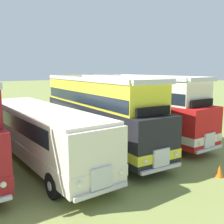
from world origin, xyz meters
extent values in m
plane|color=olive|center=(0.00, 0.00, 0.00)|extent=(200.00, 200.00, 0.00)
sphere|color=#EAEACC|center=(-2.86, -4.54, 1.10)|extent=(0.22, 0.22, 0.22)
cylinder|color=black|center=(-2.64, -2.88, 0.52)|extent=(0.30, 1.04, 1.04)
cylinder|color=silver|center=(-2.49, -2.88, 0.52)|extent=(0.03, 0.36, 0.36)
cube|color=silver|center=(0.00, -0.27, 1.70)|extent=(2.86, 11.33, 2.30)
cube|color=silver|center=(0.00, -0.27, 1.10)|extent=(2.90, 11.38, 0.44)
cube|color=#19232D|center=(-0.01, 0.13, 2.30)|extent=(2.81, 8.94, 0.76)
cube|color=#19232D|center=(0.18, -5.83, 2.35)|extent=(2.20, 0.17, 0.90)
cube|color=silver|center=(0.18, -5.94, 1.10)|extent=(0.90, 0.15, 0.80)
cube|color=silver|center=(0.18, -5.97, 0.60)|extent=(2.30, 0.21, 0.16)
sphere|color=#EAEACC|center=(1.08, -5.92, 1.10)|extent=(0.22, 0.22, 0.22)
sphere|color=#EAEACC|center=(-0.72, -5.98, 1.10)|extent=(0.22, 0.22, 0.22)
cube|color=silver|center=(0.00, -0.27, 2.92)|extent=(2.80, 10.93, 0.14)
cylinder|color=black|center=(1.28, -4.26, 0.52)|extent=(0.31, 1.05, 1.04)
cylinder|color=silver|center=(1.43, -4.25, 0.52)|extent=(0.03, 0.36, 0.36)
cylinder|color=black|center=(-1.02, -4.33, 0.52)|extent=(0.31, 1.05, 1.04)
cylinder|color=silver|center=(-1.17, -4.34, 0.52)|extent=(0.03, 0.36, 0.36)
cylinder|color=black|center=(1.03, 3.60, 0.52)|extent=(0.31, 1.05, 1.04)
cylinder|color=silver|center=(1.18, 3.60, 0.52)|extent=(0.03, 0.36, 0.36)
cylinder|color=black|center=(-1.27, 3.53, 0.52)|extent=(0.31, 1.05, 1.04)
cube|color=black|center=(3.84, 0.13, 1.70)|extent=(3.08, 11.41, 2.30)
cube|color=yellow|center=(3.84, 0.13, 1.10)|extent=(3.12, 11.45, 0.44)
cube|color=#19232D|center=(3.86, 0.53, 2.30)|extent=(2.99, 9.02, 0.76)
cube|color=#19232D|center=(3.55, -5.45, 2.35)|extent=(2.20, 0.21, 0.90)
cube|color=silver|center=(3.55, -5.56, 1.10)|extent=(0.91, 0.17, 0.80)
cube|color=silver|center=(3.55, -5.59, 0.60)|extent=(2.30, 0.26, 0.16)
sphere|color=#EAEACC|center=(4.45, -5.61, 1.10)|extent=(0.22, 0.22, 0.22)
sphere|color=#EAEACC|center=(2.65, -5.52, 1.10)|extent=(0.22, 0.22, 0.22)
cube|color=yellow|center=(3.86, 0.38, 3.60)|extent=(2.94, 10.51, 1.50)
cube|color=silver|center=(3.58, -5.01, 4.40)|extent=(2.40, 0.22, 0.24)
cube|color=silver|center=(4.10, 5.08, 4.40)|extent=(2.40, 0.22, 0.24)
cube|color=silver|center=(5.05, 0.32, 4.40)|extent=(0.64, 10.39, 0.24)
cube|color=silver|center=(2.66, 0.45, 4.40)|extent=(0.64, 10.39, 0.24)
cube|color=#19232D|center=(3.86, 0.38, 3.30)|extent=(2.97, 10.41, 0.64)
cube|color=black|center=(3.58, -4.96, 3.10)|extent=(1.90, 0.22, 0.40)
cylinder|color=black|center=(4.78, -3.97, 0.52)|extent=(0.33, 1.05, 1.04)
cylinder|color=silver|center=(4.93, -3.98, 0.52)|extent=(0.04, 0.36, 0.36)
cylinder|color=black|center=(2.48, -3.85, 0.52)|extent=(0.33, 1.05, 1.04)
cylinder|color=silver|center=(2.33, -3.84, 0.52)|extent=(0.04, 0.36, 0.36)
cylinder|color=black|center=(5.19, 3.92, 0.52)|extent=(0.33, 1.05, 1.04)
cylinder|color=silver|center=(5.34, 3.91, 0.52)|extent=(0.04, 0.36, 0.36)
cylinder|color=black|center=(2.89, 4.04, 0.52)|extent=(0.33, 1.05, 1.04)
cylinder|color=silver|center=(2.74, 4.05, 0.52)|extent=(0.04, 0.36, 0.36)
cube|color=red|center=(7.69, 0.21, 1.70)|extent=(2.81, 10.27, 2.30)
cube|color=silver|center=(7.69, 0.21, 1.10)|extent=(2.85, 10.31, 0.44)
cube|color=#19232D|center=(7.67, 0.61, 2.30)|extent=(2.76, 7.87, 0.76)
cube|color=#19232D|center=(7.84, -4.82, 2.35)|extent=(2.20, 0.17, 0.90)
cube|color=silver|center=(7.84, -4.93, 1.10)|extent=(0.90, 0.15, 0.80)
cube|color=silver|center=(7.84, -4.96, 0.60)|extent=(2.30, 0.21, 0.16)
sphere|color=#EAEACC|center=(8.74, -4.92, 1.10)|extent=(0.22, 0.22, 0.22)
sphere|color=#EAEACC|center=(6.94, -4.97, 1.10)|extent=(0.22, 0.22, 0.22)
cube|color=silver|center=(7.68, 0.46, 3.60)|extent=(2.68, 9.37, 1.50)
cube|color=silver|center=(7.82, -4.38, 4.40)|extent=(2.40, 0.17, 0.24)
cube|color=silver|center=(7.55, 4.61, 4.40)|extent=(2.40, 0.17, 0.24)
cube|color=silver|center=(8.88, 0.50, 4.40)|extent=(0.38, 9.30, 0.24)
cube|color=silver|center=(6.48, 0.43, 4.40)|extent=(0.38, 9.30, 0.24)
cube|color=#19232D|center=(7.68, 0.46, 3.30)|extent=(2.72, 9.27, 0.64)
cube|color=black|center=(7.82, -4.33, 3.10)|extent=(1.90, 0.18, 0.40)
cylinder|color=black|center=(8.94, -3.25, 0.52)|extent=(0.31, 1.05, 1.04)
cylinder|color=silver|center=(9.09, -3.24, 0.52)|extent=(0.03, 0.36, 0.36)
cylinder|color=black|center=(6.64, -3.32, 0.52)|extent=(0.31, 1.05, 1.04)
cylinder|color=silver|center=(6.49, -3.32, 0.52)|extent=(0.03, 0.36, 0.36)
cylinder|color=black|center=(8.74, 3.55, 0.52)|extent=(0.31, 1.05, 1.04)
cylinder|color=silver|center=(8.89, 3.55, 0.52)|extent=(0.03, 0.36, 0.36)
cylinder|color=black|center=(6.44, 3.48, 0.52)|extent=(0.31, 1.05, 1.04)
cylinder|color=silver|center=(6.29, 3.47, 0.52)|extent=(0.03, 0.36, 0.36)
cone|color=orange|center=(6.13, -6.76, 0.29)|extent=(0.36, 0.36, 0.58)
cylinder|color=#8C704C|center=(2.14, 10.87, 0.53)|extent=(0.08, 0.08, 1.05)
cylinder|color=#8C704C|center=(6.41, 10.87, 0.53)|extent=(0.08, 0.08, 1.05)
cylinder|color=#8C704C|center=(10.69, 10.87, 0.53)|extent=(0.08, 0.08, 1.05)
camera|label=1|loc=(-4.60, -13.63, 4.98)|focal=42.65mm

